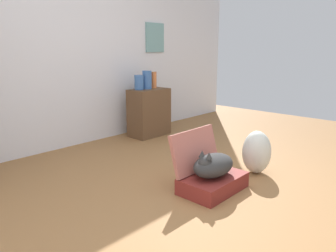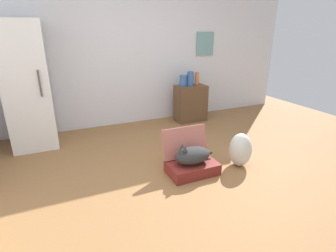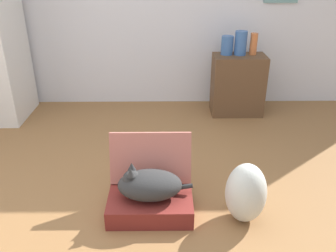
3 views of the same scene
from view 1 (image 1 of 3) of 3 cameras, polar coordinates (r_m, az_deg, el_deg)
ground_plane at (r=2.80m, az=8.43°, el=-12.33°), size 7.68×7.68×0.00m
wall_back at (r=4.22m, az=-17.83°, el=14.06°), size 6.40×0.15×2.60m
suitcase_base at (r=2.88m, az=7.98°, el=-10.02°), size 0.59×0.38×0.14m
suitcase_lid at (r=2.90m, az=4.86°, el=-4.34°), size 0.59×0.14×0.37m
cat at (r=2.81m, az=7.97°, el=-6.89°), size 0.52×0.28×0.25m
plastic_bag_white at (r=3.32m, az=15.48°, el=-4.50°), size 0.27×0.28×0.43m
side_table at (r=4.58m, az=-3.38°, el=2.42°), size 0.57×0.33×0.67m
vase_tall at (r=4.46m, az=-5.17°, el=7.73°), size 0.13×0.13×0.20m
vase_short at (r=4.65m, az=-2.54°, el=8.19°), size 0.08×0.08×0.23m
vase_round at (r=4.54m, az=-3.75°, el=8.20°), size 0.13×0.13×0.25m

